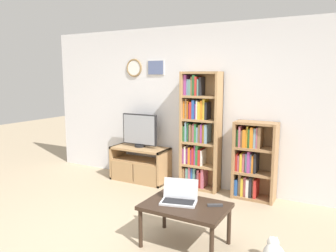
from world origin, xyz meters
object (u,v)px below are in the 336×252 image
(coffee_table, at_px, (185,209))
(bookshelf_short, at_px, (252,161))
(television, at_px, (140,130))
(tv_stand, at_px, (140,164))
(remote_near_laptop, at_px, (215,205))
(bookshelf_tall, at_px, (199,132))
(laptop, at_px, (179,196))

(coffee_table, bearing_deg, bookshelf_short, 81.67)
(television, bearing_deg, bookshelf_short, 2.01)
(tv_stand, height_order, remote_near_laptop, tv_stand)
(tv_stand, bearing_deg, bookshelf_short, 3.41)
(bookshelf_tall, bearing_deg, television, -175.52)
(tv_stand, xyz_separation_m, bookshelf_short, (1.90, 0.11, 0.27))
(television, height_order, coffee_table, television)
(bookshelf_short, xyz_separation_m, coffee_table, (-0.25, -1.73, -0.16))
(tv_stand, distance_m, bookshelf_short, 1.93)
(bookshelf_tall, xyz_separation_m, bookshelf_short, (0.87, -0.02, -0.35))
(coffee_table, height_order, laptop, laptop)
(laptop, bearing_deg, coffee_table, -39.13)
(bookshelf_tall, height_order, bookshelf_short, bookshelf_tall)
(coffee_table, relative_size, remote_near_laptop, 5.52)
(television, xyz_separation_m, remote_near_laptop, (1.97, -1.55, -0.40))
(coffee_table, bearing_deg, television, 135.29)
(tv_stand, bearing_deg, bookshelf_tall, 7.09)
(bookshelf_tall, height_order, remote_near_laptop, bookshelf_tall)
(tv_stand, bearing_deg, remote_near_laptop, -37.73)
(tv_stand, height_order, bookshelf_tall, bookshelf_tall)
(tv_stand, distance_m, remote_near_laptop, 2.46)
(television, distance_m, laptop, 2.29)
(laptop, bearing_deg, tv_stand, 120.02)
(television, bearing_deg, remote_near_laptop, -38.19)
(bookshelf_short, bearing_deg, remote_near_laptop, -88.75)
(laptop, bearing_deg, television, 119.68)
(bookshelf_short, height_order, remote_near_laptop, bookshelf_short)
(coffee_table, distance_m, remote_near_laptop, 0.32)
(laptop, relative_size, remote_near_laptop, 2.68)
(bookshelf_tall, xyz_separation_m, coffee_table, (0.61, -1.74, -0.50))
(coffee_table, relative_size, laptop, 2.06)
(bookshelf_tall, distance_m, coffee_table, 1.92)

